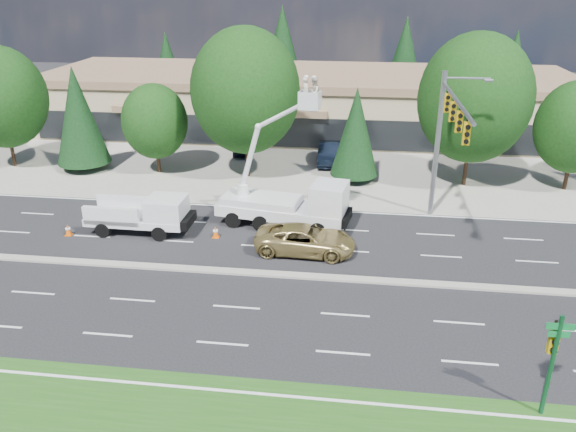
# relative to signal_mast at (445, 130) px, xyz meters

# --- Properties ---
(ground) EXTENTS (140.00, 140.00, 0.00)m
(ground) POSITION_rel_signal_mast_xyz_m (-10.03, -7.04, -6.06)
(ground) COLOR black
(ground) RESTS_ON ground
(concrete_apron) EXTENTS (140.00, 22.00, 0.01)m
(concrete_apron) POSITION_rel_signal_mast_xyz_m (-10.03, 12.96, -6.05)
(concrete_apron) COLOR gray
(concrete_apron) RESTS_ON ground
(road_median) EXTENTS (120.00, 0.55, 0.12)m
(road_median) POSITION_rel_signal_mast_xyz_m (-10.03, -7.04, -6.00)
(road_median) COLOR gray
(road_median) RESTS_ON ground
(strip_mall) EXTENTS (50.40, 15.40, 5.50)m
(strip_mall) POSITION_rel_signal_mast_xyz_m (-10.03, 22.93, -3.23)
(strip_mall) COLOR tan
(strip_mall) RESTS_ON ground
(tree_front_a) EXTENTS (6.75, 6.75, 9.37)m
(tree_front_a) POSITION_rel_signal_mast_xyz_m (-32.03, 7.96, -0.57)
(tree_front_a) COLOR #332114
(tree_front_a) RESTS_ON ground
(tree_front_b) EXTENTS (4.05, 4.05, 7.98)m
(tree_front_b) POSITION_rel_signal_mast_xyz_m (-26.03, 7.96, -1.78)
(tree_front_b) COLOR #332114
(tree_front_b) RESTS_ON ground
(tree_front_c) EXTENTS (4.92, 4.92, 6.82)m
(tree_front_c) POSITION_rel_signal_mast_xyz_m (-20.03, 7.96, -2.07)
(tree_front_c) COLOR #332114
(tree_front_c) RESTS_ON ground
(tree_front_d) EXTENTS (7.90, 7.90, 10.96)m
(tree_front_d) POSITION_rel_signal_mast_xyz_m (-13.03, 7.96, 0.36)
(tree_front_d) COLOR #332114
(tree_front_d) RESTS_ON ground
(tree_front_e) EXTENTS (3.50, 3.50, 6.91)m
(tree_front_e) POSITION_rel_signal_mast_xyz_m (-5.03, 7.96, -2.35)
(tree_front_e) COLOR #332114
(tree_front_e) RESTS_ON ground
(tree_front_f) EXTENTS (7.77, 7.77, 10.77)m
(tree_front_f) POSITION_rel_signal_mast_xyz_m (2.97, 7.96, 0.25)
(tree_front_f) COLOR #332114
(tree_front_f) RESTS_ON ground
(tree_back_a) EXTENTS (4.07, 4.07, 8.02)m
(tree_back_a) POSITION_rel_signal_mast_xyz_m (-28.03, 34.96, -1.76)
(tree_back_a) COLOR #332114
(tree_back_a) RESTS_ON ground
(tree_back_b) EXTENTS (5.61, 5.61, 11.05)m
(tree_back_b) POSITION_rel_signal_mast_xyz_m (-14.03, 34.96, -0.13)
(tree_back_b) COLOR #332114
(tree_back_b) RESTS_ON ground
(tree_back_c) EXTENTS (5.06, 5.06, 9.98)m
(tree_back_c) POSITION_rel_signal_mast_xyz_m (-0.03, 34.96, -0.70)
(tree_back_c) COLOR #332114
(tree_back_c) RESTS_ON ground
(tree_back_d) EXTENTS (4.40, 4.40, 8.67)m
(tree_back_d) POSITION_rel_signal_mast_xyz_m (11.97, 34.96, -1.41)
(tree_back_d) COLOR #332114
(tree_back_d) RESTS_ON ground
(signal_mast) EXTENTS (2.76, 10.16, 9.00)m
(signal_mast) POSITION_rel_signal_mast_xyz_m (0.00, 0.00, 0.00)
(signal_mast) COLOR gray
(signal_mast) RESTS_ON ground
(street_sign_pole) EXTENTS (0.90, 0.44, 4.00)m
(street_sign_pole) POSITION_rel_signal_mast_xyz_m (1.97, -15.45, -3.61)
(street_sign_pole) COLOR #0D391F
(street_sign_pole) RESTS_ON ground
(utility_pickup) EXTENTS (5.91, 2.41, 2.25)m
(utility_pickup) POSITION_rel_signal_mast_xyz_m (-17.11, -2.85, -5.13)
(utility_pickup) COLOR silver
(utility_pickup) RESTS_ON ground
(bucket_truck) EXTENTS (8.09, 3.57, 9.11)m
(bucket_truck) POSITION_rel_signal_mast_xyz_m (-8.59, -0.95, -4.14)
(bucket_truck) COLOR silver
(bucket_truck) RESTS_ON ground
(traffic_cone_a) EXTENTS (0.40, 0.40, 0.70)m
(traffic_cone_a) POSITION_rel_signal_mast_xyz_m (-21.47, -3.83, -5.72)
(traffic_cone_a) COLOR #DB5206
(traffic_cone_a) RESTS_ON ground
(traffic_cone_b) EXTENTS (0.40, 0.40, 0.70)m
(traffic_cone_b) POSITION_rel_signal_mast_xyz_m (-12.81, -3.02, -5.72)
(traffic_cone_b) COLOR #DB5206
(traffic_cone_b) RESTS_ON ground
(traffic_cone_c) EXTENTS (0.40, 0.40, 0.70)m
(traffic_cone_c) POSITION_rel_signal_mast_xyz_m (-8.89, -3.78, -5.72)
(traffic_cone_c) COLOR #DB5206
(traffic_cone_c) RESTS_ON ground
(minivan) EXTENTS (5.58, 2.73, 1.52)m
(minivan) POSITION_rel_signal_mast_xyz_m (-7.44, -4.24, -5.29)
(minivan) COLOR #A58F4F
(minivan) RESTS_ON ground
(parked_car_west) EXTENTS (2.11, 4.48, 1.48)m
(parked_car_west) POSITION_rel_signal_mast_xyz_m (-14.46, 13.96, -5.32)
(parked_car_west) COLOR black
(parked_car_west) RESTS_ON ground
(parked_car_east) EXTENTS (1.80, 4.95, 1.62)m
(parked_car_east) POSITION_rel_signal_mast_xyz_m (-7.10, 11.99, -5.25)
(parked_car_east) COLOR black
(parked_car_east) RESTS_ON ground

